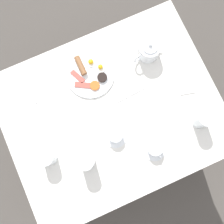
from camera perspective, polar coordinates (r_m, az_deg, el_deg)
The scene contains 13 objects.
ground_plane at distance 2.19m, azimuth 0.00°, elevation -3.06°, with size 8.00×8.00×0.00m, color #4C4742.
table at distance 1.51m, azimuth 0.00°, elevation -0.51°, with size 0.94×1.18×0.76m.
breakfast_plate at distance 1.48m, azimuth -4.80°, elevation 8.29°, with size 0.27×0.27×0.04m.
teapot_near at distance 1.49m, azimuth 7.95°, elevation 13.27°, with size 0.12×0.21×0.13m.
teacup_with_saucer_left at distance 1.40m, azimuth 0.73°, elevation -5.09°, with size 0.13×0.13×0.06m.
teacup_with_saucer_right at distance 1.41m, azimuth 9.26°, elevation -7.89°, with size 0.13×0.13×0.06m.
water_glass_tall at distance 1.36m, azimuth -5.52°, elevation -10.77°, with size 0.08×0.08×0.14m.
water_glass_short at distance 1.41m, azimuth -13.83°, elevation -9.70°, with size 0.08×0.08×0.11m.
wine_glass_spare at distance 1.45m, azimuth 19.13°, elevation -1.63°, with size 0.08×0.08×0.13m.
napkin_folded at distance 1.52m, azimuth 15.68°, elevation 6.35°, with size 0.15×0.12×0.01m.
fork_by_plate at distance 1.53m, azimuth -18.47°, elevation 3.62°, with size 0.15×0.10×0.00m.
knife_by_plate at distance 1.45m, azimuth -9.75°, elevation -2.95°, with size 0.22×0.04×0.00m.
spoon_for_tea at distance 1.46m, azimuth 4.06°, elevation 3.80°, with size 0.03×0.17×0.00m.
Camera 1 is at (-0.19, 0.09, 2.18)m, focal length 42.00 mm.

